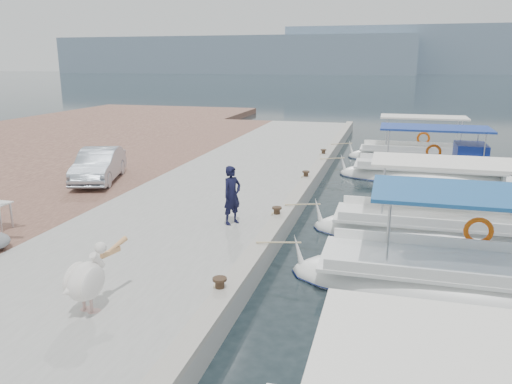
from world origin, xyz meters
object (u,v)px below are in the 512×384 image
(fishing_caique_d, at_px, (429,175))
(pelican, at_px, (87,279))
(fishing_caique_c, at_px, (439,234))
(parked_car, at_px, (99,165))
(fisherman, at_px, (232,195))
(fishing_caique_e, at_px, (417,158))
(fishing_caique_b, at_px, (468,285))

(fishing_caique_d, bearing_deg, pelican, -114.70)
(fishing_caique_d, height_order, pelican, fishing_caique_d)
(fishing_caique_c, height_order, parked_car, fishing_caique_c)
(pelican, relative_size, fisherman, 0.95)
(fishing_caique_d, relative_size, fisherman, 4.51)
(fishing_caique_d, xyz_separation_m, fisherman, (-5.80, -9.30, 1.13))
(fishing_caique_d, bearing_deg, parked_car, -154.59)
(fishing_caique_e, distance_m, fisherman, 14.62)
(fishing_caique_d, bearing_deg, fishing_caique_b, -89.21)
(fishing_caique_c, height_order, fisherman, fishing_caique_c)
(fishing_caique_d, height_order, parked_car, fishing_caique_d)
(pelican, relative_size, parked_car, 0.42)
(pelican, bearing_deg, fishing_caique_e, 71.21)
(fisherman, relative_size, parked_car, 0.44)
(fishing_caique_b, height_order, fishing_caique_e, same)
(fishing_caique_b, relative_size, fishing_caique_c, 1.09)
(fishing_caique_c, distance_m, fishing_caique_e, 11.80)
(fishing_caique_c, xyz_separation_m, fishing_caique_e, (-0.16, 11.79, 0.00))
(fishing_caique_c, relative_size, parked_car, 1.94)
(fishing_caique_c, relative_size, fisherman, 4.42)
(fishing_caique_b, bearing_deg, fisherman, 164.50)
(fishing_caique_d, xyz_separation_m, pelican, (-6.78, -14.73, 0.93))
(fishing_caique_b, xyz_separation_m, fishing_caique_c, (-0.33, 3.36, 0.00))
(fishing_caique_c, xyz_separation_m, fishing_caique_d, (0.18, 7.58, 0.06))
(fishing_caique_b, relative_size, fisherman, 4.82)
(fishing_caique_e, distance_m, parked_car, 15.51)
(pelican, height_order, parked_car, parked_car)
(fishing_caique_d, bearing_deg, fisherman, -121.95)
(pelican, bearing_deg, fishing_caique_b, 28.67)
(pelican, bearing_deg, fisherman, 79.80)
(fishing_caique_b, distance_m, parked_car, 13.39)
(fishing_caique_b, distance_m, pelican, 7.96)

